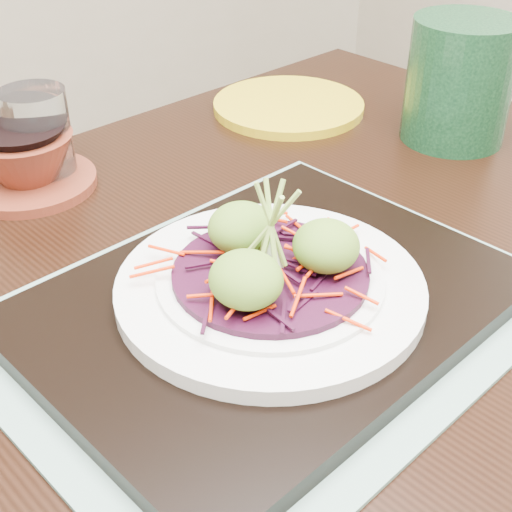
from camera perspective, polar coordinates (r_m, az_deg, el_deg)
dining_table at (r=0.69m, az=-1.85°, el=-10.25°), size 1.29×0.95×0.75m
placemat at (r=0.61m, az=1.11°, el=-4.57°), size 0.50×0.42×0.00m
serving_tray at (r=0.60m, az=1.12°, el=-3.76°), size 0.43×0.35×0.02m
white_plate at (r=0.59m, az=1.14°, el=-2.42°), size 0.26×0.26×0.02m
cabbage_bed at (r=0.58m, az=1.15°, el=-1.39°), size 0.16×0.16×0.01m
carrot_julienne at (r=0.58m, az=1.16°, el=-0.75°), size 0.20×0.20×0.01m
guacamole_scoops at (r=0.57m, az=1.22°, el=0.45°), size 0.14×0.12×0.04m
scallion_garnish at (r=0.56m, az=1.20°, el=2.16°), size 0.06×0.06×0.09m
water_glass at (r=0.83m, az=-17.02°, el=9.18°), size 0.08×0.08×0.10m
terracotta_bowl_set at (r=0.82m, az=-17.90°, el=6.99°), size 0.18×0.18×0.06m
yellow_plate at (r=1.00m, az=2.62°, el=11.91°), size 0.28×0.28×0.01m
green_jar at (r=0.92m, az=15.95°, el=13.30°), size 0.17×0.17×0.15m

